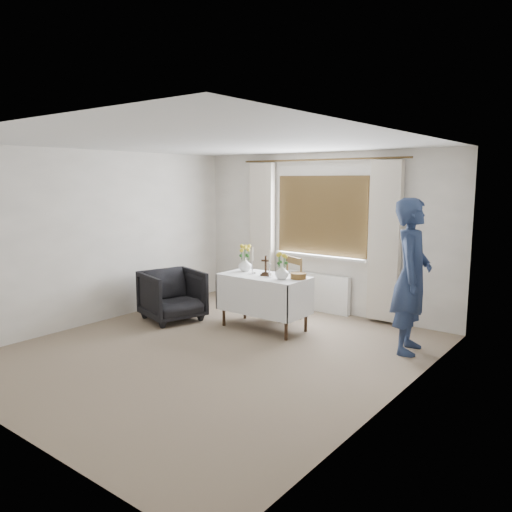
{
  "coord_description": "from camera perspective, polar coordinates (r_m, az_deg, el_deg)",
  "views": [
    {
      "loc": [
        3.97,
        -4.33,
        2.08
      ],
      "look_at": [
        -0.09,
        0.92,
        1.06
      ],
      "focal_mm": 35.0,
      "sensor_mm": 36.0,
      "label": 1
    }
  ],
  "objects": [
    {
      "name": "wooden_chair",
      "position": [
        7.52,
        3.18,
        -3.67
      ],
      "size": [
        0.56,
        0.56,
        0.93
      ],
      "primitive_type": null,
      "rotation": [
        0.0,
        0.0,
        -0.39
      ],
      "color": "#4E3A1B",
      "rests_on": "ground"
    },
    {
      "name": "altar_table",
      "position": [
        7.01,
        0.93,
        -5.3
      ],
      "size": [
        1.24,
        0.64,
        0.76
      ],
      "primitive_type": "cube",
      "color": "white",
      "rests_on": "ground"
    },
    {
      "name": "wicker_basket",
      "position": [
        6.71,
        4.86,
        -2.27
      ],
      "size": [
        0.22,
        0.22,
        0.08
      ],
      "primitive_type": "cylinder",
      "rotation": [
        0.0,
        0.0,
        -0.05
      ],
      "color": "brown",
      "rests_on": "altar_table"
    },
    {
      "name": "candlestick_right",
      "position": [
        6.79,
        1.55,
        -0.87
      ],
      "size": [
        0.14,
        0.14,
        0.37
      ],
      "primitive_type": null,
      "rotation": [
        0.0,
        0.0,
        -0.35
      ],
      "color": "white",
      "rests_on": "altar_table"
    },
    {
      "name": "armchair",
      "position": [
        7.55,
        -9.53,
        -4.45
      ],
      "size": [
        1.01,
        1.0,
        0.75
      ],
      "primitive_type": "imported",
      "rotation": [
        0.0,
        0.0,
        1.29
      ],
      "color": "black",
      "rests_on": "ground"
    },
    {
      "name": "wooden_cross",
      "position": [
        6.89,
        1.12,
        -1.11
      ],
      "size": [
        0.16,
        0.13,
        0.28
      ],
      "primitive_type": null,
      "rotation": [
        0.0,
        0.0,
        0.33
      ],
      "color": "black",
      "rests_on": "altar_table"
    },
    {
      "name": "flower_vase_left",
      "position": [
        7.23,
        -1.25,
        -0.97
      ],
      "size": [
        0.23,
        0.23,
        0.2
      ],
      "primitive_type": "imported",
      "rotation": [
        0.0,
        0.0,
        -0.25
      ],
      "color": "white",
      "rests_on": "altar_table"
    },
    {
      "name": "radiator",
      "position": [
        8.03,
        7.09,
        -4.14
      ],
      "size": [
        1.1,
        0.1,
        0.6
      ],
      "primitive_type": "cube",
      "color": "white",
      "rests_on": "ground"
    },
    {
      "name": "ground",
      "position": [
        6.23,
        -4.6,
        -10.8
      ],
      "size": [
        5.0,
        5.0,
        0.0
      ],
      "primitive_type": "plane",
      "color": "gray",
      "rests_on": "ground"
    },
    {
      "name": "flower_vase_right",
      "position": [
        6.66,
        2.97,
        -1.84
      ],
      "size": [
        0.24,
        0.24,
        0.19
      ],
      "primitive_type": "imported",
      "rotation": [
        0.0,
        0.0,
        0.37
      ],
      "color": "white",
      "rests_on": "altar_table"
    },
    {
      "name": "person",
      "position": [
        6.26,
        17.36,
        -2.21
      ],
      "size": [
        0.58,
        0.76,
        1.87
      ],
      "primitive_type": "imported",
      "rotation": [
        0.0,
        0.0,
        1.78
      ],
      "color": "navy",
      "rests_on": "ground"
    },
    {
      "name": "candlestick_left",
      "position": [
        7.01,
        -0.41,
        -0.54
      ],
      "size": [
        0.11,
        0.11,
        0.38
      ],
      "primitive_type": null,
      "rotation": [
        0.0,
        0.0,
        0.02
      ],
      "color": "white",
      "rests_on": "altar_table"
    }
  ]
}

